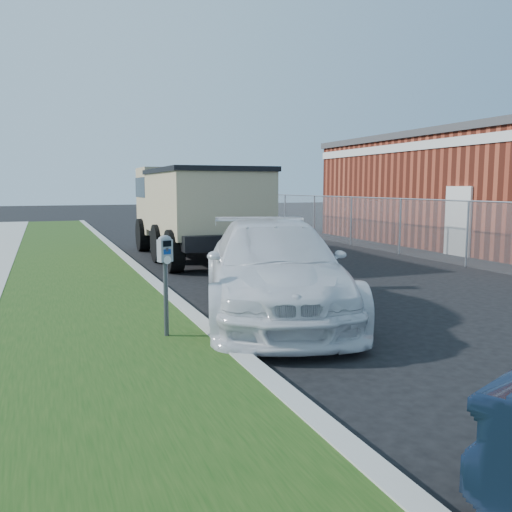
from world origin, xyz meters
name	(u,v)px	position (x,y,z in m)	size (l,w,h in m)	color
ground	(356,318)	(0.00, 0.00, 0.00)	(120.00, 120.00, 0.00)	black
chainlink_fence	(401,215)	(6.00, 7.00, 1.26)	(0.06, 30.06, 30.00)	slate
parking_meter	(165,263)	(-3.26, -0.33, 1.14)	(0.22, 0.18, 1.40)	#3F4247
white_wagon	(271,268)	(-1.18, 0.84, 0.80)	(2.24, 5.51, 1.60)	white
dump_truck	(194,206)	(-0.40, 8.80, 1.59)	(2.99, 7.27, 2.83)	black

